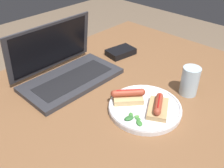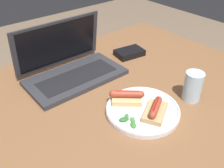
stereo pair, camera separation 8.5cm
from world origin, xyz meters
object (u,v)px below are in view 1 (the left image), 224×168
(drinking_glass, at_px, (190,81))
(laptop, at_px, (66,70))
(plate, at_px, (145,107))
(external_drive, at_px, (121,52))

(drinking_glass, bearing_deg, laptop, 121.28)
(laptop, bearing_deg, plate, -79.84)
(laptop, relative_size, drinking_glass, 3.56)
(plate, distance_m, external_drive, 0.40)
(laptop, relative_size, external_drive, 2.74)
(plate, relative_size, external_drive, 1.76)
(external_drive, bearing_deg, drinking_glass, -89.51)
(drinking_glass, bearing_deg, plate, 163.05)
(drinking_glass, bearing_deg, external_drive, 81.20)
(external_drive, bearing_deg, plate, -117.08)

